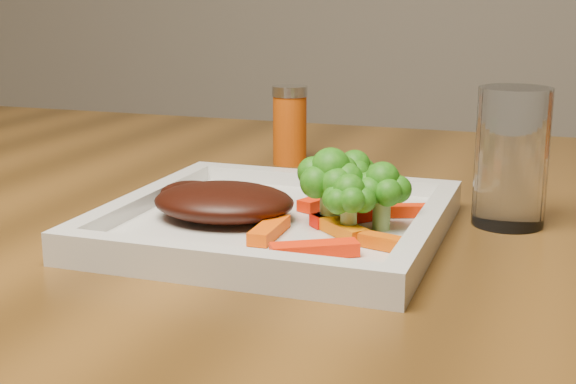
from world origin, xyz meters
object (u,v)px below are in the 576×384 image
(plate, at_px, (277,227))
(spice_shaker, at_px, (290,125))
(drinking_glass, at_px, (511,157))
(steak, at_px, (224,202))

(plate, relative_size, spice_shaker, 2.93)
(spice_shaker, bearing_deg, plate, -73.12)
(plate, xyz_separation_m, drinking_glass, (0.18, 0.09, 0.05))
(spice_shaker, distance_m, drinking_glass, 0.32)
(steak, relative_size, drinking_glass, 1.00)
(drinking_glass, bearing_deg, spice_shaker, 145.71)
(steak, distance_m, drinking_glass, 0.25)
(drinking_glass, bearing_deg, plate, -153.02)
(plate, relative_size, steak, 2.26)
(plate, height_order, steak, steak)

